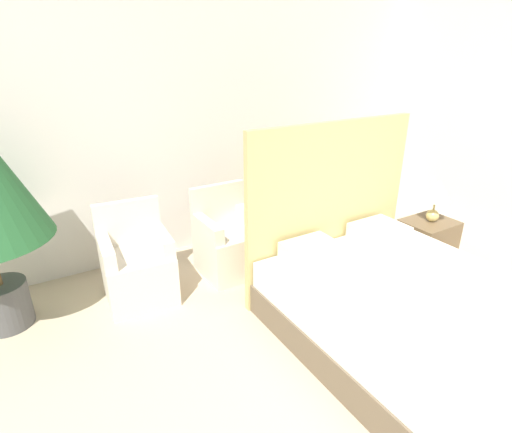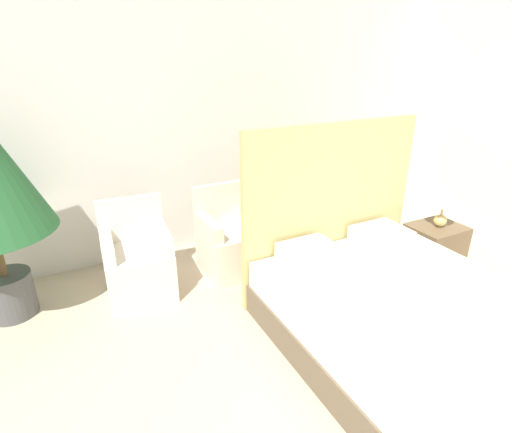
{
  "view_description": "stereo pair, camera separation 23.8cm",
  "coord_description": "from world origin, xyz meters",
  "px_view_note": "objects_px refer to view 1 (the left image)",
  "views": [
    {
      "loc": [
        -1.79,
        -0.38,
        2.11
      ],
      "look_at": [
        -0.05,
        2.51,
        0.7
      ],
      "focal_mm": 28.0,
      "sensor_mm": 36.0,
      "label": 1
    },
    {
      "loc": [
        -1.59,
        -0.5,
        2.11
      ],
      "look_at": [
        -0.05,
        2.51,
        0.7
      ],
      "focal_mm": 28.0,
      "sensor_mm": 36.0,
      "label": 2
    }
  ],
  "objects_px": {
    "armchair_near_window_left": "(138,269)",
    "table_lamp": "(437,193)",
    "bed": "(407,306)",
    "nightstand": "(426,242)",
    "armchair_near_window_right": "(229,245)"
  },
  "relations": [
    {
      "from": "armchair_near_window_left",
      "to": "table_lamp",
      "type": "relative_size",
      "value": 2.0
    },
    {
      "from": "bed",
      "to": "nightstand",
      "type": "height_order",
      "value": "bed"
    },
    {
      "from": "bed",
      "to": "armchair_near_window_left",
      "type": "relative_size",
      "value": 2.43
    },
    {
      "from": "armchair_near_window_left",
      "to": "nightstand",
      "type": "relative_size",
      "value": 1.69
    },
    {
      "from": "bed",
      "to": "armchair_near_window_left",
      "type": "bearing_deg",
      "value": 134.86
    },
    {
      "from": "armchair_near_window_left",
      "to": "armchair_near_window_right",
      "type": "height_order",
      "value": "same"
    },
    {
      "from": "nightstand",
      "to": "table_lamp",
      "type": "bearing_deg",
      "value": -35.92
    },
    {
      "from": "armchair_near_window_left",
      "to": "table_lamp",
      "type": "xyz_separation_m",
      "value": [
        2.81,
        -0.92,
        0.49
      ]
    },
    {
      "from": "bed",
      "to": "armchair_near_window_left",
      "type": "xyz_separation_m",
      "value": [
        -1.62,
        1.63,
        -0.0
      ]
    },
    {
      "from": "armchair_near_window_left",
      "to": "table_lamp",
      "type": "height_order",
      "value": "table_lamp"
    },
    {
      "from": "armchair_near_window_right",
      "to": "table_lamp",
      "type": "xyz_separation_m",
      "value": [
        1.88,
        -0.92,
        0.49
      ]
    },
    {
      "from": "armchair_near_window_left",
      "to": "nightstand",
      "type": "bearing_deg",
      "value": -13.94
    },
    {
      "from": "armchair_near_window_right",
      "to": "table_lamp",
      "type": "bearing_deg",
      "value": -26.97
    },
    {
      "from": "bed",
      "to": "armchair_near_window_right",
      "type": "relative_size",
      "value": 2.43
    },
    {
      "from": "armchair_near_window_right",
      "to": "armchair_near_window_left",
      "type": "bearing_deg",
      "value": 179.04
    }
  ]
}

